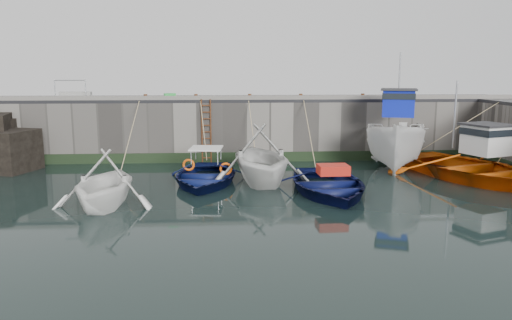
{
  "coord_description": "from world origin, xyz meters",
  "views": [
    {
      "loc": [
        -1.15,
        -15.04,
        4.57
      ],
      "look_at": [
        0.09,
        3.79,
        1.2
      ],
      "focal_mm": 35.0,
      "sensor_mm": 36.0,
      "label": 1
    }
  ],
  "objects": [
    {
      "name": "boat_far_white",
      "position": [
        7.17,
        8.26,
        1.19
      ],
      "size": [
        5.04,
        7.86,
        5.84
      ],
      "rotation": [
        0.0,
        0.0,
        -0.34
      ],
      "color": "silver",
      "rests_on": "ground"
    },
    {
      "name": "bollard_c",
      "position": [
        0.2,
        10.25,
        3.3
      ],
      "size": [
        0.18,
        0.18,
        0.28
      ],
      "primitive_type": "cylinder",
      "color": "#3F1E0F",
      "rests_on": "road_back"
    },
    {
      "name": "boat_near_navy",
      "position": [
        2.79,
        3.3,
        0.0
      ],
      "size": [
        4.19,
        5.76,
        1.17
      ],
      "primitive_type": "imported",
      "rotation": [
        0.0,
        0.0,
        0.03
      ],
      "color": "#090E3A",
      "rests_on": "ground"
    },
    {
      "name": "algae_back",
      "position": [
        0.0,
        9.96,
        0.25
      ],
      "size": [
        30.0,
        0.08,
        0.5
      ],
      "primitive_type": "cube",
      "color": "black",
      "rests_on": "ground"
    },
    {
      "name": "bollard_b",
      "position": [
        -2.5,
        10.25,
        3.3
      ],
      "size": [
        0.18,
        0.18,
        0.28
      ],
      "primitive_type": "cylinder",
      "color": "#3F1E0F",
      "rests_on": "road_back"
    },
    {
      "name": "ground",
      "position": [
        0.0,
        0.0,
        0.0
      ],
      "size": [
        120.0,
        120.0,
        0.0
      ],
      "primitive_type": "plane",
      "color": "black",
      "rests_on": "ground"
    },
    {
      "name": "boat_far_orange",
      "position": [
        9.51,
        5.25,
        0.49
      ],
      "size": [
        7.33,
        8.62,
        4.51
      ],
      "rotation": [
        0.0,
        0.0,
        0.33
      ],
      "color": "#E2590B",
      "rests_on": "ground"
    },
    {
      "name": "ladder",
      "position": [
        -2.0,
        9.91,
        1.59
      ],
      "size": [
        0.51,
        0.08,
        3.2
      ],
      "color": "#3F1E0F",
      "rests_on": "ground"
    },
    {
      "name": "bollard_a",
      "position": [
        -5.0,
        10.25,
        3.3
      ],
      "size": [
        0.18,
        0.18,
        0.28
      ],
      "primitive_type": "cylinder",
      "color": "#3F1E0F",
      "rests_on": "road_back"
    },
    {
      "name": "boat_near_blacktrim",
      "position": [
        0.36,
        5.16,
        0.0
      ],
      "size": [
        4.99,
        5.63,
        2.75
      ],
      "primitive_type": "imported",
      "rotation": [
        0.0,
        0.0,
        0.1
      ],
      "color": "silver",
      "rests_on": "ground"
    },
    {
      "name": "boat_near_blacktrim_rope",
      "position": [
        0.36,
        8.83,
        0.0
      ],
      "size": [
        0.04,
        3.5,
        3.1
      ],
      "primitive_type": null,
      "color": "tan",
      "rests_on": "ground"
    },
    {
      "name": "fish_crate",
      "position": [
        -3.81,
        10.34,
        3.32
      ],
      "size": [
        0.64,
        0.51,
        0.31
      ],
      "primitive_type": "cube",
      "rotation": [
        0.0,
        0.0,
        0.23
      ],
      "color": "green",
      "rests_on": "road_back"
    },
    {
      "name": "bollard_e",
      "position": [
        6.0,
        10.25,
        3.3
      ],
      "size": [
        0.18,
        0.18,
        0.28
      ],
      "primitive_type": "cylinder",
      "color": "#3F1E0F",
      "rests_on": "road_back"
    },
    {
      "name": "boat_near_blue",
      "position": [
        -1.93,
        5.3,
        0.0
      ],
      "size": [
        4.29,
        5.63,
        1.09
      ],
      "primitive_type": "imported",
      "rotation": [
        0.0,
        0.0,
        -0.11
      ],
      "color": "#0A1344",
      "rests_on": "ground"
    },
    {
      "name": "boat_near_navy_rope",
      "position": [
        2.79,
        7.9,
        0.0
      ],
      "size": [
        0.04,
        4.94,
        3.1
      ],
      "primitive_type": null,
      "color": "tan",
      "rests_on": "ground"
    },
    {
      "name": "road_back",
      "position": [
        0.0,
        12.5,
        3.08
      ],
      "size": [
        30.0,
        5.0,
        0.16
      ],
      "primitive_type": "cube",
      "color": "black",
      "rests_on": "quay_back"
    },
    {
      "name": "boat_near_blue_rope",
      "position": [
        -1.93,
        8.9,
        0.0
      ],
      "size": [
        0.04,
        3.4,
        3.1
      ],
      "primitive_type": null,
      "color": "tan",
      "rests_on": "ground"
    },
    {
      "name": "railing",
      "position": [
        -8.75,
        11.25,
        3.36
      ],
      "size": [
        1.6,
        1.05,
        1.0
      ],
      "color": "#A5A8AD",
      "rests_on": "road_back"
    },
    {
      "name": "quay_back",
      "position": [
        0.0,
        12.5,
        1.5
      ],
      "size": [
        30.0,
        5.0,
        3.0
      ],
      "primitive_type": "cube",
      "color": "slate",
      "rests_on": "ground"
    },
    {
      "name": "boat_near_white_rope",
      "position": [
        -5.24,
        7.21,
        0.0
      ],
      "size": [
        0.04,
        6.16,
        3.1
      ],
      "primitive_type": null,
      "color": "tan",
      "rests_on": "ground"
    },
    {
      "name": "bollard_d",
      "position": [
        2.8,
        10.25,
        3.3
      ],
      "size": [
        0.18,
        0.18,
        0.28
      ],
      "primitive_type": "cylinder",
      "color": "#3F1E0F",
      "rests_on": "road_back"
    },
    {
      "name": "kerb_back",
      "position": [
        0.0,
        10.15,
        3.26
      ],
      "size": [
        30.0,
        0.3,
        0.2
      ],
      "primitive_type": "cube",
      "color": "slate",
      "rests_on": "road_back"
    },
    {
      "name": "boat_near_white",
      "position": [
        -5.24,
        1.92,
        0.0
      ],
      "size": [
        3.86,
        4.42,
        2.25
      ],
      "primitive_type": "imported",
      "rotation": [
        0.0,
        0.0,
        -0.04
      ],
      "color": "white",
      "rests_on": "ground"
    }
  ]
}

